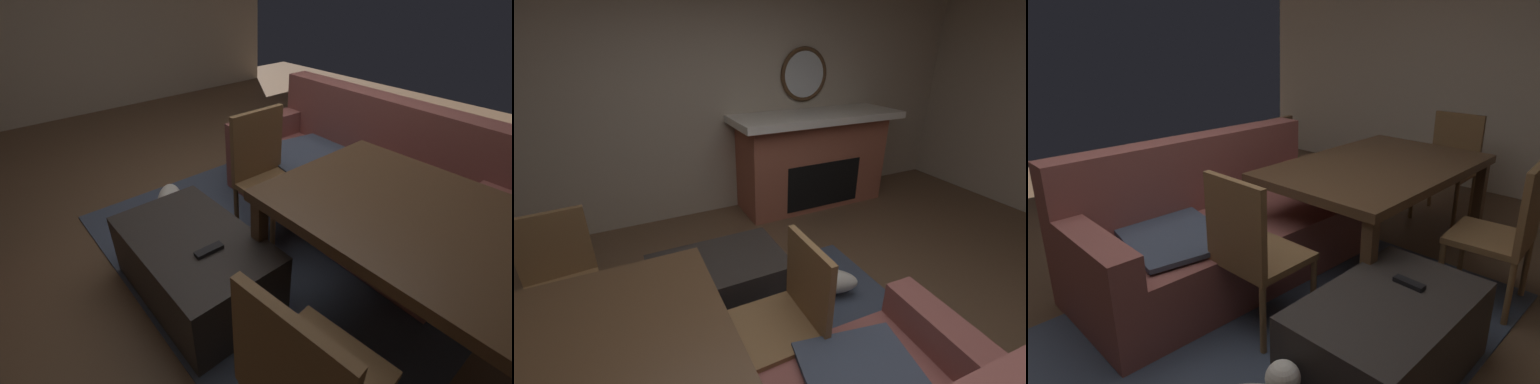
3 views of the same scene
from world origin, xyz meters
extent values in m
cube|color=#B7A893|center=(0.00, -2.65, 1.43)|extent=(7.55, 0.12, 2.85)
cube|color=#3D475B|center=(0.38, -0.27, 0.01)|extent=(2.60, 2.00, 0.01)
cube|color=#9E5642|center=(-1.27, -2.29, 0.54)|extent=(1.81, 0.60, 1.09)
cube|color=black|center=(-1.27, -2.03, 0.35)|extent=(1.00, 0.10, 0.56)
cube|color=white|center=(-1.27, -2.24, 1.13)|extent=(2.05, 0.76, 0.08)
torus|color=#4C331E|center=(-1.27, -2.56, 1.57)|extent=(0.63, 0.05, 0.63)
cylinder|color=silver|center=(-1.27, -2.56, 1.57)|extent=(0.53, 0.01, 0.53)
cube|color=#8C4C47|center=(-0.44, 0.43, 0.52)|extent=(0.21, 0.93, 0.20)
cube|color=#2D2826|center=(0.38, -0.93, 0.22)|extent=(0.99, 0.62, 0.43)
cube|color=black|center=(0.55, -0.93, 0.44)|extent=(0.06, 0.16, 0.02)
cube|color=#513823|center=(1.39, -0.19, 0.71)|extent=(1.64, 1.03, 0.06)
cube|color=#513823|center=(0.63, -0.64, 0.34)|extent=(0.07, 0.07, 0.68)
cube|color=brown|center=(0.27, -0.19, 0.43)|extent=(0.44, 0.44, 0.04)
cube|color=brown|center=(0.07, -0.19, 0.69)|extent=(0.04, 0.44, 0.48)
cylinder|color=brown|center=(0.47, -0.39, 0.21)|extent=(0.04, 0.04, 0.41)
cylinder|color=brown|center=(0.07, 0.01, 0.21)|extent=(0.04, 0.04, 0.41)
cylinder|color=brown|center=(0.07, -0.39, 0.21)|extent=(0.04, 0.04, 0.41)
cube|color=brown|center=(1.39, -1.00, 0.43)|extent=(0.48, 0.48, 0.04)
cube|color=brown|center=(1.41, -1.20, 0.69)|extent=(0.44, 0.08, 0.48)
cylinder|color=brown|center=(1.17, -0.82, 0.21)|extent=(0.04, 0.04, 0.41)
cylinder|color=brown|center=(1.57, -0.79, 0.21)|extent=(0.04, 0.04, 0.41)
cylinder|color=brown|center=(1.21, -1.22, 0.21)|extent=(0.04, 0.04, 0.41)
cylinder|color=brown|center=(1.61, -1.19, 0.21)|extent=(0.04, 0.04, 0.41)
ellipsoid|color=silver|center=(-0.42, -0.68, 0.15)|extent=(0.56, 0.43, 0.20)
sphere|color=silver|center=(-0.21, -0.80, 0.26)|extent=(0.15, 0.15, 0.15)
camera|label=1|loc=(1.83, -1.68, 1.70)|focal=24.94mm
camera|label=2|loc=(0.90, 1.06, 1.89)|focal=23.09mm
camera|label=3|loc=(-1.32, -1.87, 1.63)|focal=32.30mm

